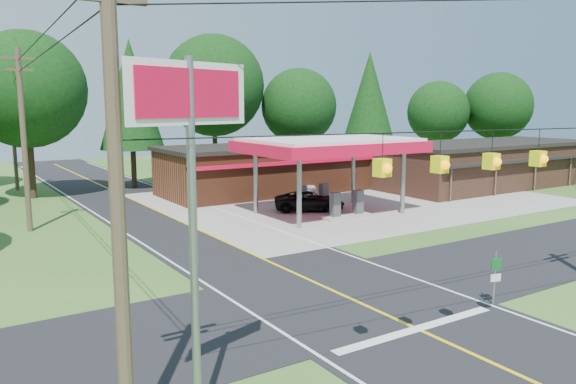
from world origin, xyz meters
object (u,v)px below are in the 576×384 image
suv_car (309,201)px  big_stop_sign (191,154)px  sedan_car (299,184)px  gas_canopy (330,148)px

suv_car → big_stop_sign: (-16.50, -19.51, 5.34)m
suv_car → sedan_car: (3.50, 6.50, 0.09)m
suv_car → big_stop_sign: 26.10m
gas_canopy → big_stop_sign: big_stop_sign is taller
gas_canopy → sedan_car: 9.25m
gas_canopy → suv_car: size_ratio=2.29×
gas_canopy → big_stop_sign: bearing=-133.3°
suv_car → big_stop_sign: size_ratio=0.59×
gas_canopy → sedan_car: bearing=69.4°
sedan_car → big_stop_sign: (-20.00, -26.01, 5.25)m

